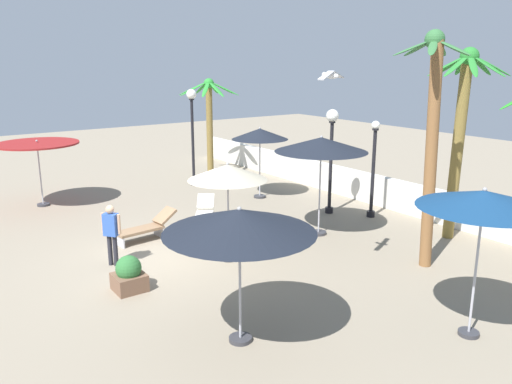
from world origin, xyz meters
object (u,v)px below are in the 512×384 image
Objects in this scene: patio_umbrella_4 at (484,200)px; lamp_post_1 at (192,123)px; patio_umbrella_2 at (239,222)px; lounge_chair_2 at (204,213)px; palm_tree_2 at (209,113)px; lamp_post_2 at (373,167)px; patio_umbrella_3 at (228,173)px; planter at (129,275)px; patio_umbrella_5 at (37,146)px; patio_umbrella_0 at (321,145)px; palm_tree_3 at (461,124)px; guest_0 at (111,229)px; seagull_0 at (331,75)px; lounge_chair_0 at (147,227)px; lamp_post_0 at (331,144)px; palm_tree_1 at (432,128)px; patio_umbrella_1 at (260,135)px.

lamp_post_1 reaches higher than patio_umbrella_4.
patio_umbrella_2 is 1.53× the size of lounge_chair_2.
lamp_post_2 is (8.93, 1.14, -1.17)m from palm_tree_2.
planter is (0.29, -2.92, -2.01)m from patio_umbrella_3.
patio_umbrella_4 is 15.84m from palm_tree_2.
patio_umbrella_2 is 12.14m from patio_umbrella_5.
lamp_post_1 is 8.14m from lamp_post_2.
patio_umbrella_4 is 0.73× the size of lamp_post_1.
patio_umbrella_4 is 0.91× the size of lamp_post_2.
patio_umbrella_3 is (0.19, -3.39, -0.39)m from patio_umbrella_0.
palm_tree_2 is (-9.46, 4.95, 0.51)m from patio_umbrella_3.
palm_tree_3 is at bearing 45.36° from lounge_chair_2.
guest_0 is 6.77m from seagull_0.
lounge_chair_0 reaches higher than lounge_chair_2.
lounge_chair_0 is at bearing -40.00° from lamp_post_1.
seagull_0 is (3.01, -2.53, 2.12)m from patio_umbrella_0.
lounge_chair_0 is at bearing -161.87° from patio_umbrella_4.
lamp_post_0 is at bearing 107.94° from patio_umbrella_3.
seagull_0 is (0.47, -5.57, 1.45)m from palm_tree_3.
lamp_post_2 is (-6.58, 4.36, -1.01)m from patio_umbrella_4.
palm_tree_3 is 1.54× the size of lamp_post_0.
palm_tree_1 is 3.43m from seagull_0.
palm_tree_3 is (-3.69, 4.69, 0.72)m from patio_umbrella_4.
lounge_chair_2 is at bearing 155.80° from patio_umbrella_2.
palm_tree_3 reaches higher than lamp_post_0.
patio_umbrella_1 is at bearing 165.89° from patio_umbrella_4.
seagull_0 reaches higher than lamp_post_1.
patio_umbrella_5 is 0.72× the size of lamp_post_1.
patio_umbrella_1 is 1.69× the size of guest_0.
lamp_post_0 reaches higher than lounge_chair_0.
patio_umbrella_4 reaches higher than lounge_chair_0.
patio_umbrella_4 is at bearing 38.91° from planter.
palm_tree_3 is at bearing 7.09° from palm_tree_2.
lamp_post_1 reaches higher than patio_umbrella_2.
patio_umbrella_2 is 2.54× the size of seagull_0.
palm_tree_2 reaches higher than patio_umbrella_2.
seagull_0 is at bearing -96.18° from palm_tree_1.
lamp_post_1 reaches higher than patio_umbrella_3.
patio_umbrella_5 is at bearing -92.95° from lamp_post_1.
patio_umbrella_1 is at bearing 137.17° from patio_umbrella_3.
patio_umbrella_0 is 1.59× the size of lounge_chair_0.
palm_tree_2 is at bearing -177.89° from lamp_post_0.
lamp_post_0 is at bearing 165.72° from palm_tree_1.
lamp_post_1 is at bearing 87.05° from patio_umbrella_5.
palm_tree_2 is 2.72× the size of guest_0.
lounge_chair_2 is (5.11, -2.39, -2.29)m from lamp_post_1.
patio_umbrella_0 is 2.75× the size of seagull_0.
lamp_post_1 is 3.66× the size of seagull_0.
lounge_chair_0 is at bearing -119.62° from patio_umbrella_0.
planter is at bearing -84.80° from lamp_post_2.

